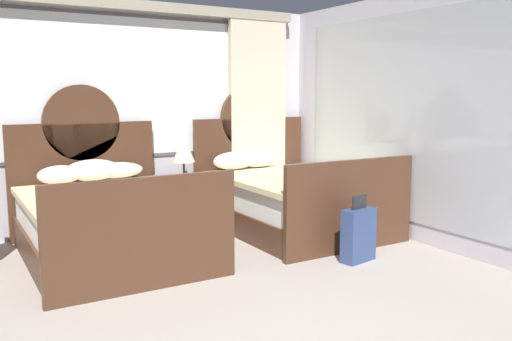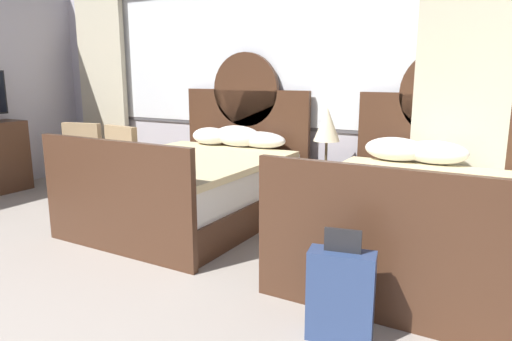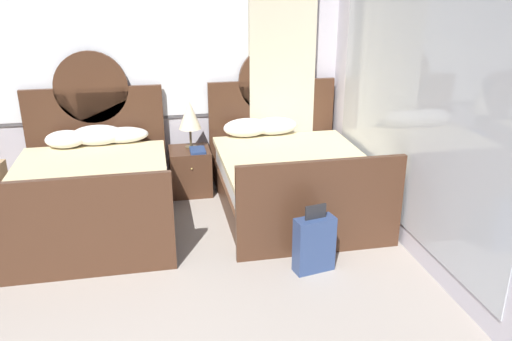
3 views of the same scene
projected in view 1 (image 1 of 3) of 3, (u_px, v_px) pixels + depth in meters
wall_back_window at (77, 110)px, 6.10m from camera, size 6.14×0.22×2.70m
wall_right_mirror at (429, 119)px, 5.67m from camera, size 0.08×4.75×2.70m
bed_near_window at (109, 219)px, 5.34m from camera, size 1.63×2.14×1.71m
bed_near_mirror at (290, 198)px, 6.43m from camera, size 1.63×2.14×1.71m
nightstand_between_beds at (185, 206)px, 6.46m from camera, size 0.49×0.51×0.56m
table_lamp_on_nightstand at (184, 148)px, 6.43m from camera, size 0.27×0.27×0.59m
book_on_nightstand at (194, 182)px, 6.38m from camera, size 0.18×0.26×0.03m
suitcase_on_floor at (358, 235)px, 5.20m from camera, size 0.39×0.22×0.65m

